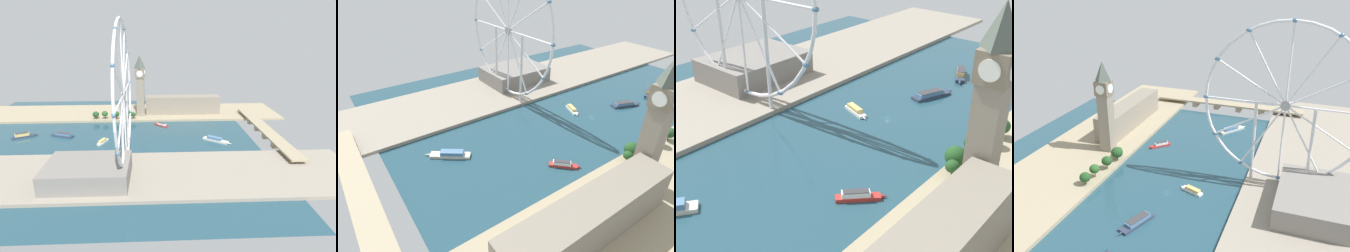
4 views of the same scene
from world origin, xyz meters
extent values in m
plane|color=#234756|center=(0.00, 0.00, 0.00)|extent=(374.82, 374.82, 0.00)
cube|color=gray|center=(102.41, 0.00, 1.50)|extent=(90.00, 520.00, 3.00)
cube|color=gray|center=(-82.01, 48.30, 31.49)|extent=(11.53, 11.53, 56.99)
cube|color=#776B57|center=(-82.01, 48.30, 66.75)|extent=(13.37, 13.37, 13.52)
pyramid|color=#4C564C|center=(-82.01, 48.30, 82.67)|extent=(12.10, 12.10, 18.33)
cylinder|color=white|center=(-82.01, 55.21, 66.75)|extent=(8.76, 0.50, 8.76)
cylinder|color=white|center=(-82.01, 41.38, 66.75)|extent=(8.76, 0.50, 8.76)
cylinder|color=white|center=(-75.10, 48.30, 66.75)|extent=(0.50, 8.76, 8.76)
cylinder|color=#513823|center=(-66.21, -16.48, 4.54)|extent=(0.80, 0.80, 3.09)
ellipsoid|color=#1E471E|center=(-66.21, -16.48, 9.83)|extent=(9.37, 9.37, 8.43)
cylinder|color=#513823|center=(-65.33, -3.33, 5.24)|extent=(0.80, 0.80, 4.48)
ellipsoid|color=#285623|center=(-65.33, -3.33, 11.00)|extent=(8.80, 8.80, 7.92)
cylinder|color=#513823|center=(-63.02, 13.17, 5.09)|extent=(0.80, 0.80, 4.18)
ellipsoid|color=#1E471E|center=(-63.02, 13.17, 10.90)|extent=(9.28, 9.28, 8.35)
cylinder|color=#513823|center=(-62.70, 31.08, 4.75)|extent=(0.80, 0.80, 3.50)
ellipsoid|color=#1E471E|center=(-62.70, 31.08, 10.93)|extent=(11.08, 11.08, 9.97)
cylinder|color=#513823|center=(-64.86, 38.12, 4.74)|extent=(0.80, 0.80, 3.49)
ellipsoid|color=#1E471E|center=(-64.86, 38.12, 9.33)|extent=(7.11, 7.11, 6.40)
cylinder|color=silver|center=(51.68, 41.90, 72.12)|extent=(64.31, 1.46, 1.46)
cylinder|color=silver|center=(55.99, 41.90, 56.04)|extent=(56.43, 1.46, 33.42)
cylinder|color=silver|center=(67.76, 41.90, 44.27)|extent=(33.42, 1.46, 56.43)
cylinder|color=silver|center=(83.84, 41.90, 39.96)|extent=(1.46, 1.46, 64.31)
cylinder|color=silver|center=(99.92, 41.90, 44.27)|extent=(33.42, 1.46, 56.43)
cylinder|color=silver|center=(111.69, 41.90, 56.04)|extent=(56.43, 1.46, 33.42)
ellipsoid|color=teal|center=(19.52, 41.90, 72.12)|extent=(4.80, 3.20, 3.20)
ellipsoid|color=teal|center=(28.14, 41.90, 39.96)|extent=(4.80, 3.20, 3.20)
ellipsoid|color=teal|center=(51.68, 41.90, 16.42)|extent=(4.80, 3.20, 3.20)
ellipsoid|color=teal|center=(83.84, 41.90, 7.81)|extent=(4.80, 3.20, 3.20)
ellipsoid|color=teal|center=(116.00, 41.90, 16.42)|extent=(4.80, 3.20, 3.20)
ellipsoid|color=teal|center=(139.54, 41.90, 39.96)|extent=(4.80, 3.20, 3.20)
cylinder|color=silver|center=(106.35, 41.90, 37.56)|extent=(2.40, 2.40, 69.12)
cylinder|color=silver|center=(61.33, 41.90, 37.56)|extent=(2.40, 2.40, 69.12)
cube|color=gray|center=(113.36, 11.81, 11.35)|extent=(52.28, 70.89, 16.70)
cube|color=#2D384C|center=(-1.98, -93.36, 1.28)|extent=(17.62, 26.87, 2.55)
cone|color=#2D384C|center=(-8.78, -79.42, 1.28)|extent=(4.40, 5.44, 2.55)
cube|color=#DBB766|center=(-1.40, -94.56, 4.19)|extent=(12.14, 17.13, 3.27)
cube|color=#38383D|center=(-1.40, -94.56, 6.10)|extent=(11.19, 15.54, 0.56)
cube|color=white|center=(19.60, 7.57, 0.96)|extent=(19.87, 11.43, 1.91)
cone|color=white|center=(9.07, 11.49, 0.96)|extent=(3.93, 3.01, 1.91)
cube|color=#DBB766|center=(20.51, 7.24, 3.09)|extent=(13.83, 8.53, 2.35)
cube|color=#2D384C|center=(-4.30, -46.20, 0.92)|extent=(17.55, 29.60, 1.84)
cone|color=#2D384C|center=(-10.07, -61.75, 0.92)|extent=(3.51, 5.46, 1.84)
cube|color=teal|center=(-3.80, -44.86, 3.04)|extent=(13.40, 21.24, 2.41)
cube|color=#38383D|center=(-3.80, -44.86, 4.45)|extent=(12.39, 19.24, 0.42)
cube|color=#B22D28|center=(-38.90, 77.80, 0.93)|extent=(18.12, 18.40, 1.87)
cone|color=#B22D28|center=(-47.47, 69.01, 0.93)|extent=(3.99, 4.02, 1.87)
cube|color=white|center=(-38.16, 78.55, 3.11)|extent=(12.09, 12.25, 2.50)
cube|color=#38383D|center=(-38.16, 78.55, 4.56)|extent=(11.03, 11.17, 0.39)
camera|label=1|loc=(334.30, 70.37, 127.48)|focal=30.40mm
camera|label=2|loc=(-149.88, 207.13, 136.10)|focal=30.16mm
camera|label=3|loc=(-142.07, 209.12, 125.05)|focal=47.77mm
camera|label=4|loc=(105.58, -248.92, 173.50)|focal=41.14mm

